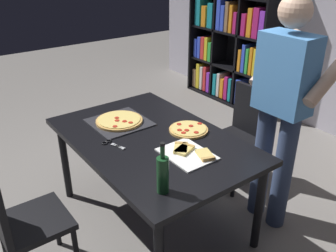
% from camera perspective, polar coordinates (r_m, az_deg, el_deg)
% --- Properties ---
extents(ground_plane, '(12.00, 12.00, 0.00)m').
position_cam_1_polar(ground_plane, '(3.08, -2.31, -14.24)').
color(ground_plane, gray).
extents(dining_table, '(1.56, 1.02, 0.75)m').
position_cam_1_polar(dining_table, '(2.69, -2.57, -3.17)').
color(dining_table, black).
rests_on(dining_table, ground_plane).
extents(chair_near_camera, '(0.42, 0.42, 0.90)m').
position_cam_1_polar(chair_near_camera, '(2.47, -22.52, -13.10)').
color(chair_near_camera, black).
rests_on(chair_near_camera, ground_plane).
extents(chair_far_side, '(0.42, 0.42, 0.90)m').
position_cam_1_polar(chair_far_side, '(3.36, 11.69, -0.61)').
color(chair_far_side, black).
rests_on(chair_far_side, ground_plane).
extents(bookshelf, '(1.40, 0.35, 1.95)m').
position_cam_1_polar(bookshelf, '(5.15, 10.15, 14.31)').
color(bookshelf, black).
rests_on(bookshelf, ground_plane).
extents(person_serving_pizza, '(0.55, 0.54, 1.75)m').
position_cam_1_polar(person_serving_pizza, '(2.71, 17.61, 3.31)').
color(person_serving_pizza, '#38476B').
rests_on(person_serving_pizza, ground_plane).
extents(pepperoni_pizza_on_tray, '(0.43, 0.43, 0.04)m').
position_cam_1_polar(pepperoni_pizza_on_tray, '(2.89, -7.67, 0.76)').
color(pepperoni_pizza_on_tray, '#2D2D33').
rests_on(pepperoni_pizza_on_tray, dining_table).
extents(pizza_slices_on_towel, '(0.36, 0.28, 0.03)m').
position_cam_1_polar(pizza_slices_on_towel, '(2.44, 3.23, -4.18)').
color(pizza_slices_on_towel, white).
rests_on(pizza_slices_on_towel, dining_table).
extents(wine_bottle, '(0.07, 0.07, 0.32)m').
position_cam_1_polar(wine_bottle, '(2.03, -0.84, -7.53)').
color(wine_bottle, '#194723').
rests_on(wine_bottle, dining_table).
extents(kitchen_scissors, '(0.20, 0.11, 0.01)m').
position_cam_1_polar(kitchen_scissors, '(2.59, -9.03, -2.73)').
color(kitchen_scissors, silver).
rests_on(kitchen_scissors, dining_table).
extents(second_pizza_plain, '(0.30, 0.30, 0.03)m').
position_cam_1_polar(second_pizza_plain, '(2.75, 3.25, -0.54)').
color(second_pizza_plain, tan).
rests_on(second_pizza_plain, dining_table).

